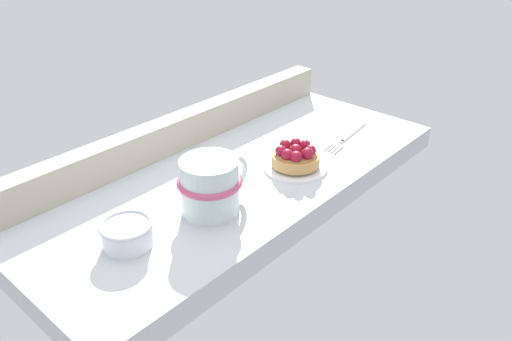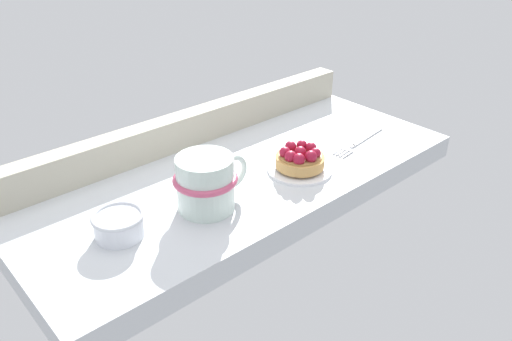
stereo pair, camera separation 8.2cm
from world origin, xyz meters
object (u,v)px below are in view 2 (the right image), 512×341
at_px(dessert_plate, 300,168).
at_px(coffee_mug, 207,182).
at_px(raspberry_tart, 300,158).
at_px(dessert_fork, 360,141).
at_px(sugar_bowl, 119,224).

relative_size(dessert_plate, coffee_mug, 0.87).
relative_size(raspberry_tart, dessert_fork, 0.54).
height_order(dessert_fork, sugar_bowl, sugar_bowl).
bearing_deg(raspberry_tart, dessert_fork, 0.02).
height_order(raspberry_tart, dessert_fork, raspberry_tart).
bearing_deg(raspberry_tart, coffee_mug, 175.84).
bearing_deg(dessert_fork, sugar_bowl, 175.67).
bearing_deg(sugar_bowl, dessert_plate, -6.46).
distance_m(dessert_plate, sugar_bowl, 0.33).
bearing_deg(dessert_plate, raspberry_tart, -148.83).
bearing_deg(coffee_mug, sugar_bowl, 170.23).
bearing_deg(dessert_plate, coffee_mug, 175.96).
relative_size(dessert_plate, sugar_bowl, 1.53).
bearing_deg(raspberry_tart, dessert_plate, 31.17).
height_order(coffee_mug, sugar_bowl, coffee_mug).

